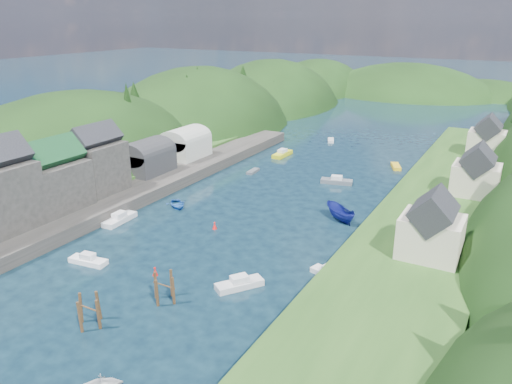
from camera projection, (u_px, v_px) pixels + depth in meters
The scene contains 15 objects.
ground at pixel (311, 178), 96.09m from camera, with size 600.00×600.00×0.00m, color black.
hillside_left at pixel (197, 157), 139.96m from camera, with size 44.00×245.56×52.00m.
far_hills at pixel (434, 121), 201.30m from camera, with size 103.00×68.00×44.00m.
hill_trees at pixel (345, 110), 103.32m from camera, with size 91.14×147.40×12.25m.
quay_left at pixel (105, 200), 82.02m from camera, with size 12.00×110.00×2.00m, color #2D2B28.
terrace_left_grass at pixel (75, 191), 85.14m from camera, with size 12.00×110.00×2.50m, color #234719.
quayside_buildings at pixel (19, 186), 69.69m from camera, with size 8.00×35.84×12.90m.
boat_sheds at pixel (167, 148), 97.16m from camera, with size 7.00×21.00×7.50m.
terrace_right at pixel (437, 213), 76.02m from camera, with size 16.00×120.00×2.40m, color #234719.
right_bank_cottages at pixel (470, 172), 79.96m from camera, with size 9.00×59.24×8.41m.
piling_cluster_near at pixel (90, 313), 50.14m from camera, with size 2.95×2.78×3.89m.
piling_cluster_far at pixel (164, 290), 54.48m from camera, with size 2.97×2.79×3.78m.
channel_buoy_near at pixel (155, 272), 60.09m from camera, with size 0.70×0.70×1.10m.
channel_buoy_far at pixel (215, 226), 73.15m from camera, with size 0.70×0.70×1.10m.
moored_boats at pixel (215, 229), 71.34m from camera, with size 37.67×99.69×2.42m.
Camera 1 is at (35.04, -35.12, 29.70)m, focal length 35.00 mm.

